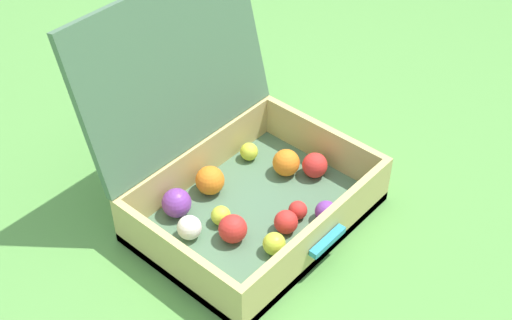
# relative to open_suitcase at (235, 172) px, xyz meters

# --- Properties ---
(ground_plane) EXTENTS (16.00, 16.00, 0.00)m
(ground_plane) POSITION_rel_open_suitcase_xyz_m (0.01, 0.01, -0.12)
(ground_plane) COLOR #569342
(open_suitcase) EXTENTS (0.54, 0.53, 0.52)m
(open_suitcase) POSITION_rel_open_suitcase_xyz_m (0.00, 0.00, 0.00)
(open_suitcase) COLOR #4C7051
(open_suitcase) RESTS_ON ground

